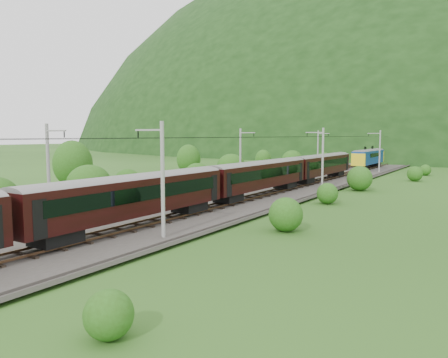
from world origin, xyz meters
The scene contains 15 objects.
ground centered at (0.00, 0.00, 0.00)m, with size 600.00×600.00×0.00m, color #264917.
railbed centered at (0.00, 10.00, 0.15)m, with size 14.00×220.00×0.30m, color #38332D.
track_left centered at (-2.40, 10.00, 0.37)m, with size 2.40×220.00×0.27m.
track_right centered at (2.40, 10.00, 0.37)m, with size 2.40×220.00×0.27m.
catenary_left centered at (-6.12, 32.00, 4.50)m, with size 2.54×192.28×8.00m.
catenary_right centered at (6.12, 32.00, 4.50)m, with size 2.54×192.28×8.00m.
overhead_wires centered at (0.00, 10.00, 7.10)m, with size 4.83×198.00×0.03m.
mountain_main centered at (0.00, 260.00, 0.00)m, with size 504.00×360.00×244.00m, color black.
mountain_ridge centered at (-120.00, 300.00, 0.00)m, with size 336.00×280.00×132.00m, color black.
train centered at (2.40, 0.78, 3.26)m, with size 2.72×149.90×4.71m.
hazard_post_near centered at (-0.63, 33.69, 1.15)m, with size 0.18×0.18×1.70m, color red.
hazard_post_far centered at (0.13, 43.25, 1.07)m, with size 0.17×0.17×1.55m, color red.
signal centered at (-4.86, 38.86, 1.54)m, with size 0.23×0.23×2.11m.
vegetation_left centered at (-13.40, 18.38, 2.40)m, with size 12.83×146.47×6.73m.
vegetation_right centered at (12.17, 16.37, 1.18)m, with size 7.08×106.63×2.97m.
Camera 1 is at (25.61, -22.89, 7.34)m, focal length 35.00 mm.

